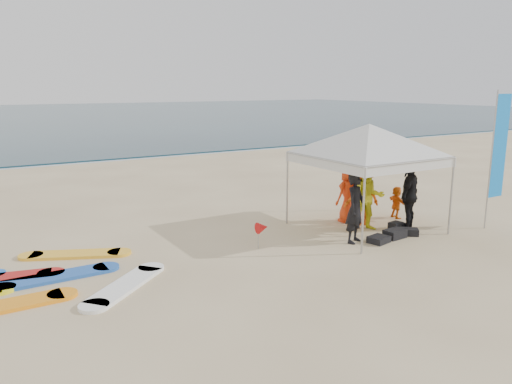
{
  "coord_description": "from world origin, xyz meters",
  "views": [
    {
      "loc": [
        -5.89,
        -7.78,
        3.79
      ],
      "look_at": [
        0.37,
        2.6,
        1.2
      ],
      "focal_mm": 35.0,
      "sensor_mm": 36.0,
      "label": 1
    }
  ],
  "objects_px": {
    "person_yellow": "(368,197)",
    "person_orange_b": "(349,194)",
    "person_seated": "(397,202)",
    "marker_pennant": "(263,228)",
    "feather_flag": "(499,148)",
    "person_black_b": "(409,195)",
    "person_black_a": "(355,208)",
    "canopy_tent": "(369,124)",
    "surfboard_spread": "(8,287)",
    "person_orange_a": "(362,197)"
  },
  "relations": [
    {
      "from": "person_yellow",
      "to": "person_orange_b",
      "type": "bearing_deg",
      "value": 113.89
    },
    {
      "from": "person_black_a",
      "to": "person_seated",
      "type": "relative_size",
      "value": 1.86
    },
    {
      "from": "feather_flag",
      "to": "surfboard_spread",
      "type": "relative_size",
      "value": 0.69
    },
    {
      "from": "person_black_b",
      "to": "surfboard_spread",
      "type": "relative_size",
      "value": 0.35
    },
    {
      "from": "person_yellow",
      "to": "surfboard_spread",
      "type": "distance_m",
      "value": 8.72
    },
    {
      "from": "person_seated",
      "to": "marker_pennant",
      "type": "bearing_deg",
      "value": 105.14
    },
    {
      "from": "person_black_a",
      "to": "person_seated",
      "type": "distance_m",
      "value": 2.87
    },
    {
      "from": "person_orange_a",
      "to": "person_black_b",
      "type": "xyz_separation_m",
      "value": [
        0.78,
        -0.96,
        0.14
      ]
    },
    {
      "from": "person_orange_a",
      "to": "person_orange_b",
      "type": "xyz_separation_m",
      "value": [
        -0.11,
        0.41,
        0.03
      ]
    },
    {
      "from": "feather_flag",
      "to": "surfboard_spread",
      "type": "distance_m",
      "value": 12.15
    },
    {
      "from": "person_yellow",
      "to": "person_black_b",
      "type": "relative_size",
      "value": 0.96
    },
    {
      "from": "person_black_b",
      "to": "canopy_tent",
      "type": "bearing_deg",
      "value": -57.19
    },
    {
      "from": "person_black_a",
      "to": "person_orange_a",
      "type": "height_order",
      "value": "person_black_a"
    },
    {
      "from": "person_orange_b",
      "to": "person_black_b",
      "type": "bearing_deg",
      "value": 118.79
    },
    {
      "from": "person_yellow",
      "to": "feather_flag",
      "type": "height_order",
      "value": "feather_flag"
    },
    {
      "from": "person_black_b",
      "to": "person_orange_a",
      "type": "bearing_deg",
      "value": -76.11
    },
    {
      "from": "person_yellow",
      "to": "person_black_a",
      "type": "bearing_deg",
      "value": -116.73
    },
    {
      "from": "person_black_a",
      "to": "person_seated",
      "type": "bearing_deg",
      "value": -1.88
    },
    {
      "from": "person_black_b",
      "to": "person_seated",
      "type": "xyz_separation_m",
      "value": [
        0.58,
        0.97,
        -0.46
      ]
    },
    {
      "from": "person_orange_b",
      "to": "person_seated",
      "type": "height_order",
      "value": "person_orange_b"
    },
    {
      "from": "marker_pennant",
      "to": "surfboard_spread",
      "type": "distance_m",
      "value": 5.49
    },
    {
      "from": "person_orange_a",
      "to": "canopy_tent",
      "type": "distance_m",
      "value": 2.06
    },
    {
      "from": "person_orange_a",
      "to": "person_black_b",
      "type": "relative_size",
      "value": 0.85
    },
    {
      "from": "person_orange_a",
      "to": "person_seated",
      "type": "relative_size",
      "value": 1.69
    },
    {
      "from": "person_seated",
      "to": "surfboard_spread",
      "type": "distance_m",
      "value": 10.25
    },
    {
      "from": "person_orange_a",
      "to": "person_seated",
      "type": "distance_m",
      "value": 1.4
    },
    {
      "from": "person_yellow",
      "to": "person_orange_b",
      "type": "relative_size",
      "value": 1.09
    },
    {
      "from": "person_orange_b",
      "to": "feather_flag",
      "type": "bearing_deg",
      "value": 136.8
    },
    {
      "from": "canopy_tent",
      "to": "surfboard_spread",
      "type": "xyz_separation_m",
      "value": [
        -8.68,
        0.45,
        -2.78
      ]
    },
    {
      "from": "person_black_a",
      "to": "marker_pennant",
      "type": "bearing_deg",
      "value": 134.62
    },
    {
      "from": "marker_pennant",
      "to": "feather_flag",
      "type": "bearing_deg",
      "value": -15.17
    },
    {
      "from": "person_black_a",
      "to": "canopy_tent",
      "type": "relative_size",
      "value": 0.41
    },
    {
      "from": "person_yellow",
      "to": "person_orange_a",
      "type": "distance_m",
      "value": 0.51
    },
    {
      "from": "person_yellow",
      "to": "person_black_b",
      "type": "xyz_separation_m",
      "value": [
        1.0,
        -0.51,
        0.04
      ]
    },
    {
      "from": "canopy_tent",
      "to": "person_yellow",
      "type": "bearing_deg",
      "value": -101.9
    },
    {
      "from": "person_yellow",
      "to": "canopy_tent",
      "type": "distance_m",
      "value": 1.92
    },
    {
      "from": "feather_flag",
      "to": "person_yellow",
      "type": "bearing_deg",
      "value": 153.27
    },
    {
      "from": "person_black_b",
      "to": "marker_pennant",
      "type": "xyz_separation_m",
      "value": [
        -4.2,
        0.66,
        -0.43
      ]
    },
    {
      "from": "person_seated",
      "to": "surfboard_spread",
      "type": "bearing_deg",
      "value": 100.93
    },
    {
      "from": "person_black_a",
      "to": "person_black_b",
      "type": "height_order",
      "value": "person_black_b"
    },
    {
      "from": "person_black_a",
      "to": "person_orange_b",
      "type": "distance_m",
      "value": 1.9
    },
    {
      "from": "person_black_a",
      "to": "marker_pennant",
      "type": "xyz_separation_m",
      "value": [
        -2.17,
        0.81,
        -0.37
      ]
    },
    {
      "from": "feather_flag",
      "to": "marker_pennant",
      "type": "xyz_separation_m",
      "value": [
        -6.31,
        1.71,
        -1.68
      ]
    },
    {
      "from": "marker_pennant",
      "to": "person_orange_b",
      "type": "bearing_deg",
      "value": 12.22
    },
    {
      "from": "canopy_tent",
      "to": "feather_flag",
      "type": "height_order",
      "value": "feather_flag"
    },
    {
      "from": "person_seated",
      "to": "feather_flag",
      "type": "height_order",
      "value": "feather_flag"
    },
    {
      "from": "person_black_b",
      "to": "canopy_tent",
      "type": "distance_m",
      "value": 2.21
    },
    {
      "from": "marker_pennant",
      "to": "person_black_b",
      "type": "bearing_deg",
      "value": -8.9
    },
    {
      "from": "person_black_a",
      "to": "surfboard_spread",
      "type": "bearing_deg",
      "value": 146.03
    },
    {
      "from": "person_orange_a",
      "to": "canopy_tent",
      "type": "relative_size",
      "value": 0.37
    }
  ]
}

